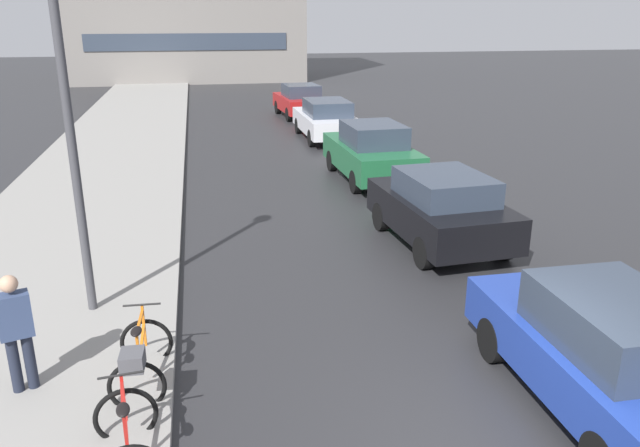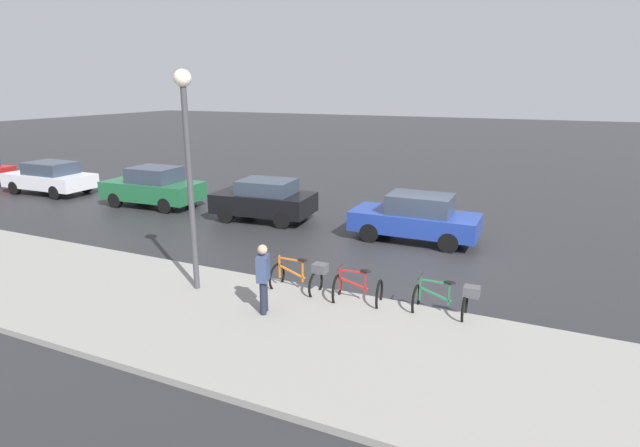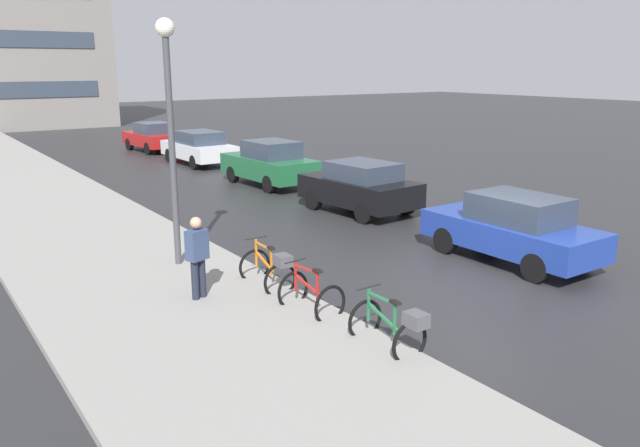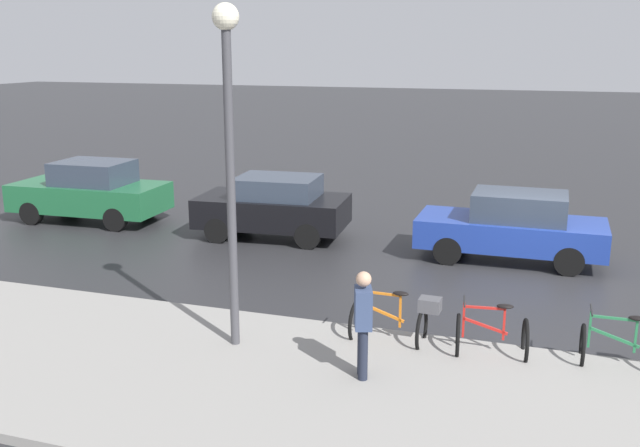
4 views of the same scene
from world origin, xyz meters
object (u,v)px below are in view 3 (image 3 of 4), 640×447
Objects in this scene: bicycle_nearest at (393,326)px; car_red at (153,137)px; bicycle_second at (311,295)px; car_green at (270,163)px; pedestrian at (197,256)px; car_blue at (513,228)px; car_black at (360,187)px; car_white at (199,147)px; bicycle_third at (270,269)px; streetlamp at (170,108)px.

car_red is (5.58, 25.57, 0.28)m from bicycle_nearest.
bicycle_nearest is at bearing -84.78° from bicycle_second.
car_green is 2.49× the size of pedestrian.
car_green is 11.96m from car_red.
car_green is (0.22, 11.50, 0.04)m from car_blue.
car_black reaches higher than car_white.
pedestrian reaches higher than car_blue.
car_green is 12.33m from pedestrian.
pedestrian is (-7.36, -9.89, 0.14)m from car_green.
car_blue is at bearing 20.89° from bicycle_nearest.
car_blue is (5.68, -1.43, 0.30)m from bicycle_third.
car_red is (5.76, 23.53, 0.36)m from bicycle_second.
car_red reaches higher than bicycle_third.
bicycle_nearest is 5.92m from car_blue.
car_green reaches higher than car_white.
pedestrian reaches higher than bicycle_third.
car_green is at bearing 48.06° from streetlamp.
bicycle_nearest is at bearing -112.86° from car_green.
bicycle_second is 13.01m from car_green.
bicycle_nearest is 0.32× the size of car_white.
car_white is (5.87, 17.94, 0.38)m from bicycle_second.
car_black reaches higher than bicycle_third.
car_blue is 17.88m from car_white.
bicycle_nearest is 26.17m from car_red.
car_blue is 5.97m from car_black.
bicycle_second is 0.28× the size of car_blue.
streetlamp reaches higher than car_black.
streetlamp reaches higher than car_red.
car_red is at bearing 90.78° from car_green.
pedestrian is at bearing -102.65° from streetlamp.
car_blue reaches higher than bicycle_nearest.
car_black is 0.91× the size of car_green.
car_red is at bearing 91.12° from car_white.
car_blue is 8.17m from streetlamp.
bicycle_second reaches higher than bicycle_nearest.
car_green reaches higher than bicycle_third.
pedestrian is at bearing 172.51° from bicycle_third.
car_blue is at bearing -30.25° from streetlamp.
bicycle_third is 5.86m from car_blue.
car_blue reaches higher than bicycle_second.
car_red is at bearing 71.76° from pedestrian.
car_blue is 0.95× the size of car_white.
car_white is at bearing 64.08° from streetlamp.
car_green is at bearing 89.84° from car_black.
car_white is 2.55× the size of pedestrian.
pedestrian is 0.32× the size of streetlamp.
bicycle_third is at bearing 88.97° from bicycle_second.
bicycle_third is at bearing -109.56° from car_white.
car_green is (5.92, 11.57, 0.44)m from bicycle_second.
streetlamp is at bearing -163.01° from car_black.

